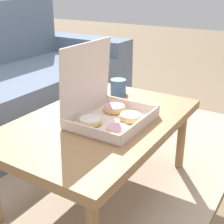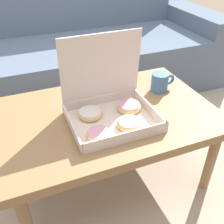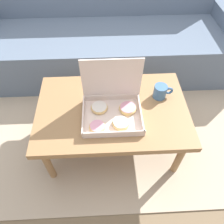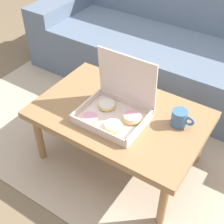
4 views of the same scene
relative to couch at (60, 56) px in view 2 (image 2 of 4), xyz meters
The scene contains 6 objects.
ground_plane 0.87m from the couch, 90.00° to the right, with size 12.00×12.00×0.00m, color #756047.
area_rug 0.59m from the couch, 90.00° to the right, with size 2.60×1.94×0.01m, color tan.
couch is the anchor object (origin of this frame).
coffee_table 0.97m from the couch, 90.00° to the right, with size 0.94×0.62×0.39m.
pastry_box 1.03m from the couch, 90.19° to the right, with size 0.35×0.29×0.33m.
coffee_mug 0.95m from the couch, 70.55° to the right, with size 0.12×0.08×0.09m.
Camera 2 is at (-0.33, -1.02, 1.04)m, focal length 42.00 mm.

